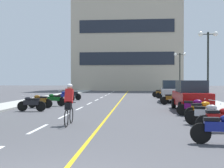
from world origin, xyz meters
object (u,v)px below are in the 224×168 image
object	(u,v)px
parked_car_near	(191,95)
motorcycle_10	(73,95)
street_lamp_far	(180,64)
parked_car_mid	(172,91)
motorcycle_9	(66,96)
motorcycle_11	(164,94)
motorcycle_3	(202,110)
motorcycle_7	(54,99)
motorcycle_4	(194,107)
street_lamp_mid	(208,51)
motorcycle_0	(221,128)
motorcycle_2	(207,114)
motorcycle_8	(172,98)
motorcycle_1	(220,119)
cyclist_rider	(69,103)
motorcycle_6	(40,101)
motorcycle_5	(31,103)
motorcycle_12	(160,93)

from	to	relation	value
parked_car_near	motorcycle_10	world-z (taller)	parked_car_near
street_lamp_far	parked_car_near	xyz separation A→B (m)	(-2.07, -19.16, -2.94)
parked_car_mid	motorcycle_10	world-z (taller)	parked_car_mid
motorcycle_9	motorcycle_11	xyz separation A→B (m)	(8.86, 4.78, 0.00)
motorcycle_9	motorcycle_3	bearing A→B (deg)	-50.55
parked_car_near	motorcycle_9	xyz separation A→B (m)	(-9.42, 6.94, -0.44)
motorcycle_7	motorcycle_3	bearing A→B (deg)	-36.39
street_lamp_far	motorcycle_7	xyz separation A→B (m)	(-11.19, -16.82, -3.38)
motorcycle_4	motorcycle_11	distance (m)	14.50
street_lamp_mid	motorcycle_0	size ratio (longest dim) A/B	3.14
motorcycle_4	motorcycle_11	size ratio (longest dim) A/B	1.01
motorcycle_4	motorcycle_9	xyz separation A→B (m)	(-9.05, 9.71, 0.00)
motorcycle_11	motorcycle_3	bearing A→B (deg)	-88.99
motorcycle_2	motorcycle_3	world-z (taller)	same
street_lamp_mid	parked_car_mid	size ratio (longest dim) A/B	1.25
motorcycle_2	motorcycle_10	world-z (taller)	same
motorcycle_8	motorcycle_10	xyz separation A→B (m)	(-8.50, 4.45, 0.00)
motorcycle_1	cyclist_rider	size ratio (longest dim) A/B	0.96
motorcycle_7	motorcycle_9	bearing A→B (deg)	93.76
street_lamp_mid	motorcycle_1	xyz separation A→B (m)	(-2.36, -11.81, -3.53)
motorcycle_6	parked_car_mid	bearing A→B (deg)	34.37
parked_car_near	motorcycle_7	size ratio (longest dim) A/B	2.50
parked_car_near	motorcycle_8	distance (m)	4.29
parked_car_mid	motorcycle_7	distance (m)	10.09
motorcycle_1	motorcycle_5	size ratio (longest dim) A/B	1.00
motorcycle_8	motorcycle_9	xyz separation A→B (m)	(-8.76, 2.73, 0.00)
motorcycle_3	motorcycle_12	size ratio (longest dim) A/B	0.97
motorcycle_9	cyclist_rider	bearing A→B (deg)	-75.53
parked_car_mid	motorcycle_10	xyz separation A→B (m)	(-8.86, 1.43, -0.44)
motorcycle_2	parked_car_mid	bearing A→B (deg)	89.38
motorcycle_7	motorcycle_8	world-z (taller)	same
motorcycle_7	motorcycle_12	xyz separation A→B (m)	(8.35, 11.33, 0.00)
street_lamp_far	motorcycle_10	distance (m)	15.75
motorcycle_7	cyclist_rider	xyz separation A→B (m)	(3.08, -8.52, 0.41)
motorcycle_4	motorcycle_5	size ratio (longest dim) A/B	0.98
motorcycle_4	motorcycle_6	xyz separation A→B (m)	(-9.27, 3.62, 0.00)
street_lamp_mid	motorcycle_7	world-z (taller)	street_lamp_mid
motorcycle_2	motorcycle_8	size ratio (longest dim) A/B	0.98
cyclist_rider	motorcycle_1	bearing A→B (deg)	-11.31
parked_car_mid	parked_car_near	bearing A→B (deg)	-87.62
street_lamp_far	motorcycle_3	xyz separation A→B (m)	(-2.35, -23.34, -3.38)
motorcycle_6	motorcycle_7	distance (m)	1.59
street_lamp_far	motorcycle_7	bearing A→B (deg)	-123.64
parked_car_mid	motorcycle_4	bearing A→B (deg)	-90.38
parked_car_near	motorcycle_3	size ratio (longest dim) A/B	2.56
motorcycle_11	motorcycle_12	distance (m)	1.96
motorcycle_7	street_lamp_far	bearing A→B (deg)	56.36
street_lamp_far	motorcycle_0	size ratio (longest dim) A/B	3.00
motorcycle_3	motorcycle_11	bearing A→B (deg)	91.01
motorcycle_2	motorcycle_6	distance (m)	11.37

